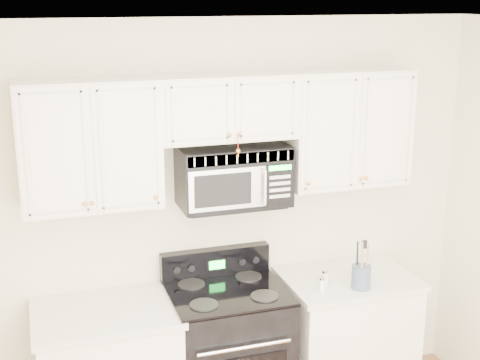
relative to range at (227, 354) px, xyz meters
name	(u,v)px	position (x,y,z in m)	size (l,w,h in m)	color
room	(336,349)	(0.04, -1.44, 0.82)	(3.51, 3.51, 2.61)	#8C5C44
base_cabinet_right	(344,342)	(0.84, 0.00, -0.06)	(0.86, 0.65, 0.92)	white
range	(227,354)	(0.00, 0.00, 0.00)	(0.73, 0.67, 1.11)	black
upper_cabinets	(226,130)	(0.04, 0.14, 1.45)	(2.44, 0.37, 0.75)	white
microwave	(234,176)	(0.09, 0.13, 1.16)	(0.68, 0.39, 0.38)	black
utensil_crock	(361,276)	(0.83, -0.20, 0.52)	(0.12, 0.12, 0.33)	#43546D
shaker_salt	(325,278)	(0.63, -0.10, 0.49)	(0.05, 0.05, 0.11)	silver
shaker_pepper	(322,284)	(0.58, -0.17, 0.48)	(0.04, 0.04, 0.10)	silver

